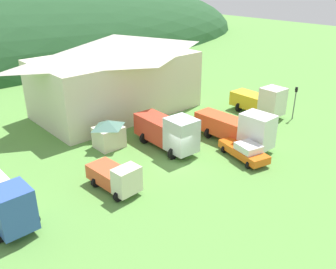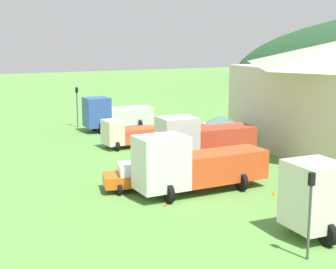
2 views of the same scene
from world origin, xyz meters
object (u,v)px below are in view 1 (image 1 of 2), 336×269
at_px(service_pickup_orange, 245,151).
at_px(heavy_rig_striped, 261,101).
at_px(box_truck_blue, 4,201).
at_px(light_truck_cream, 116,177).
at_px(traffic_light_east, 295,99).
at_px(traffic_cone_near_pickup, 268,148).
at_px(depot_building, 116,73).
at_px(play_shed_cream, 109,133).
at_px(traffic_cone_mid_row, 222,126).
at_px(heavy_rig_white, 239,127).
at_px(tow_truck_silver, 168,131).

bearing_deg(service_pickup_orange, heavy_rig_striped, 131.40).
bearing_deg(box_truck_blue, light_truck_cream, 77.79).
xyz_separation_m(traffic_light_east, traffic_cone_near_pickup, (-8.67, -2.60, -2.36)).
height_order(box_truck_blue, traffic_light_east, traffic_light_east).
xyz_separation_m(depot_building, play_shed_cream, (-6.34, -7.78, -3.32)).
bearing_deg(traffic_cone_mid_row, depot_building, 117.63).
height_order(heavy_rig_white, traffic_cone_near_pickup, heavy_rig_white).
distance_m(heavy_rig_white, traffic_light_east, 10.29).
xyz_separation_m(depot_building, traffic_light_east, (13.78, -15.65, -2.40)).
bearing_deg(play_shed_cream, heavy_rig_white, -38.89).
relative_size(box_truck_blue, tow_truck_silver, 0.93).
relative_size(heavy_rig_white, traffic_cone_near_pickup, 14.18).
bearing_deg(traffic_cone_near_pickup, heavy_rig_white, 122.28).
xyz_separation_m(depot_building, tow_truck_silver, (-2.30, -11.88, -2.91)).
height_order(service_pickup_orange, traffic_cone_near_pickup, service_pickup_orange).
xyz_separation_m(box_truck_blue, heavy_rig_striped, (30.11, 0.76, 0.09)).
bearing_deg(play_shed_cream, box_truck_blue, -155.61).
xyz_separation_m(tow_truck_silver, heavy_rig_white, (5.81, -3.84, -0.06)).
height_order(light_truck_cream, heavy_rig_striped, heavy_rig_striped).
xyz_separation_m(depot_building, box_truck_blue, (-18.06, -13.10, -3.09)).
bearing_deg(service_pickup_orange, heavy_rig_white, 152.40).
height_order(service_pickup_orange, traffic_cone_mid_row, service_pickup_orange).
distance_m(depot_building, light_truck_cream, 18.24).
height_order(light_truck_cream, heavy_rig_white, heavy_rig_white).
distance_m(heavy_rig_striped, traffic_light_east, 3.78).
bearing_deg(tow_truck_silver, traffic_cone_mid_row, 94.56).
bearing_deg(tow_truck_silver, traffic_light_east, 79.22).
xyz_separation_m(depot_building, traffic_cone_mid_row, (6.06, -11.57, -4.76)).
distance_m(light_truck_cream, tow_truck_silver, 8.41).
distance_m(light_truck_cream, heavy_rig_striped, 22.37).
bearing_deg(service_pickup_orange, traffic_cone_mid_row, 157.82).
distance_m(depot_building, traffic_cone_mid_row, 13.90).
height_order(heavy_rig_white, heavy_rig_striped, heavy_rig_white).
distance_m(play_shed_cream, tow_truck_silver, 5.76).
relative_size(service_pickup_orange, traffic_cone_mid_row, 9.54).
height_order(depot_building, traffic_light_east, depot_building).
bearing_deg(tow_truck_silver, light_truck_cream, -68.02).
xyz_separation_m(light_truck_cream, heavy_rig_striped, (22.24, 2.35, 0.60)).
distance_m(box_truck_blue, service_pickup_orange, 20.20).
xyz_separation_m(tow_truck_silver, traffic_cone_mid_row, (8.36, 0.31, -1.86)).
bearing_deg(depot_building, traffic_cone_mid_row, -62.37).
relative_size(depot_building, tow_truck_silver, 2.70).
distance_m(heavy_rig_striped, traffic_cone_mid_row, 6.29).
xyz_separation_m(heavy_rig_striped, traffic_light_east, (1.73, -3.31, 0.59)).
relative_size(light_truck_cream, heavy_rig_white, 0.57).
distance_m(depot_building, box_truck_blue, 22.53).
relative_size(traffic_cone_near_pickup, traffic_cone_mid_row, 1.05).
xyz_separation_m(light_truck_cream, heavy_rig_white, (13.70, -1.03, 0.63)).
distance_m(tow_truck_silver, service_pickup_orange, 7.35).
relative_size(play_shed_cream, box_truck_blue, 0.41).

